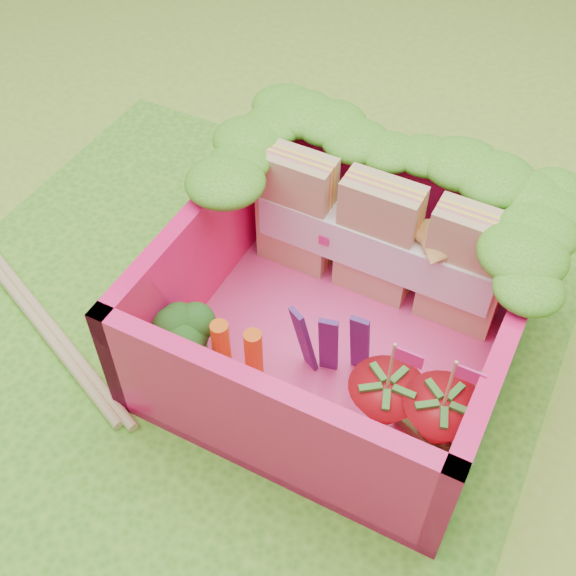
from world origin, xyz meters
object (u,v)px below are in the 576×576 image
at_px(sandwich_stack, 379,240).
at_px(strawberry_left, 384,407).
at_px(bento_box, 342,304).
at_px(broccoli, 190,330).
at_px(strawberry_right, 438,425).

relative_size(sandwich_stack, strawberry_left, 2.08).
distance_m(bento_box, broccoli, 0.59).
height_order(sandwich_stack, broccoli, sandwich_stack).
distance_m(broccoli, strawberry_left, 0.78).
bearing_deg(bento_box, strawberry_right, -29.33).
xyz_separation_m(bento_box, strawberry_right, (0.50, -0.28, -0.08)).
bearing_deg(sandwich_stack, strawberry_left, -65.03).
xyz_separation_m(bento_box, sandwich_stack, (0.01, 0.34, 0.05)).
bearing_deg(strawberry_right, sandwich_stack, 128.40).
relative_size(bento_box, sandwich_stack, 1.23).
xyz_separation_m(sandwich_stack, strawberry_left, (0.30, -0.64, -0.13)).
distance_m(sandwich_stack, broccoli, 0.84).
bearing_deg(strawberry_left, broccoli, -176.75).
bearing_deg(broccoli, strawberry_right, 3.68).
bearing_deg(strawberry_left, strawberry_right, 5.37).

